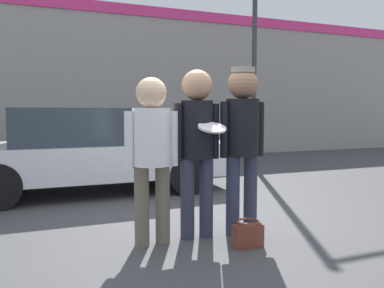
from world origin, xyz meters
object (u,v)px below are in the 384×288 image
object	(u,v)px
parked_car_near	(92,149)
handbag	(248,234)
person_middle_with_frisbee	(197,137)
person_right	(242,133)
street_lamp	(264,3)
person_left	(152,145)

from	to	relation	value
parked_car_near	handbag	xyz separation A→B (m)	(1.16, -3.34, -0.59)
person_middle_with_frisbee	parked_car_near	world-z (taller)	person_middle_with_frisbee
person_middle_with_frisbee	person_right	xyz separation A→B (m)	(0.51, -0.07, 0.04)
street_lamp	parked_car_near	bearing A→B (deg)	-159.17
person_left	street_lamp	world-z (taller)	street_lamp
person_right	handbag	size ratio (longest dim) A/B	6.13
parked_car_near	street_lamp	bearing A→B (deg)	20.83
person_left	handbag	distance (m)	1.32
person_right	street_lamp	size ratio (longest dim) A/B	0.28
person_left	parked_car_near	distance (m)	2.95
person_middle_with_frisbee	person_right	world-z (taller)	person_right
person_left	street_lamp	bearing A→B (deg)	48.26
handbag	person_left	bearing A→B (deg)	154.44
street_lamp	person_right	bearing A→B (deg)	-123.70
person_left	person_right	bearing A→B (deg)	-1.28
person_left	parked_car_near	xyz separation A→B (m)	(-0.28, 2.92, -0.31)
person_middle_with_frisbee	parked_car_near	bearing A→B (deg)	105.43
person_middle_with_frisbee	parked_car_near	xyz separation A→B (m)	(-0.79, 2.88, -0.37)
parked_car_near	street_lamp	xyz separation A→B (m)	(4.37, 1.66, 3.33)
parked_car_near	person_right	bearing A→B (deg)	-66.13
person_left	person_middle_with_frisbee	world-z (taller)	person_middle_with_frisbee
person_right	street_lamp	distance (m)	6.26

